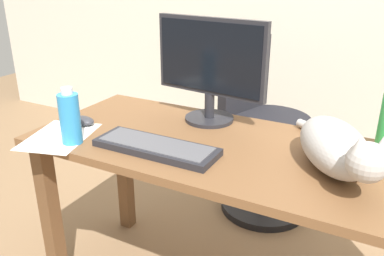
{
  "coord_description": "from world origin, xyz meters",
  "views": [
    {
      "loc": [
        0.47,
        -1.2,
        1.3
      ],
      "look_at": [
        -0.15,
        -0.04,
        0.77
      ],
      "focal_mm": 37.52,
      "sensor_mm": 36.0,
      "label": 1
    }
  ],
  "objects_px": {
    "water_bottle": "(70,118)",
    "keyboard": "(156,147)",
    "monitor": "(210,66)",
    "office_chair": "(261,139)",
    "computer_mouse": "(82,121)",
    "cat": "(337,147)"
  },
  "relations": [
    {
      "from": "monitor",
      "to": "water_bottle",
      "type": "distance_m",
      "value": 0.57
    },
    {
      "from": "computer_mouse",
      "to": "water_bottle",
      "type": "xyz_separation_m",
      "value": [
        0.09,
        -0.15,
        0.08
      ]
    },
    {
      "from": "monitor",
      "to": "water_bottle",
      "type": "height_order",
      "value": "monitor"
    },
    {
      "from": "keyboard",
      "to": "cat",
      "type": "relative_size",
      "value": 0.81
    },
    {
      "from": "keyboard",
      "to": "monitor",
      "type": "bearing_deg",
      "value": 84.37
    },
    {
      "from": "office_chair",
      "to": "cat",
      "type": "relative_size",
      "value": 1.77
    },
    {
      "from": "water_bottle",
      "to": "computer_mouse",
      "type": "bearing_deg",
      "value": 120.99
    },
    {
      "from": "keyboard",
      "to": "water_bottle",
      "type": "xyz_separation_m",
      "value": [
        -0.3,
        -0.08,
        0.08
      ]
    },
    {
      "from": "office_chair",
      "to": "cat",
      "type": "bearing_deg",
      "value": -58.1
    },
    {
      "from": "office_chair",
      "to": "keyboard",
      "type": "relative_size",
      "value": 2.18
    },
    {
      "from": "monitor",
      "to": "water_bottle",
      "type": "bearing_deg",
      "value": -127.84
    },
    {
      "from": "water_bottle",
      "to": "keyboard",
      "type": "bearing_deg",
      "value": 15.59
    },
    {
      "from": "office_chair",
      "to": "keyboard",
      "type": "xyz_separation_m",
      "value": [
        -0.08,
        -0.92,
        0.3
      ]
    },
    {
      "from": "office_chair",
      "to": "monitor",
      "type": "height_order",
      "value": "monitor"
    },
    {
      "from": "office_chair",
      "to": "monitor",
      "type": "bearing_deg",
      "value": -94.89
    },
    {
      "from": "cat",
      "to": "water_bottle",
      "type": "xyz_separation_m",
      "value": [
        -0.87,
        -0.22,
        0.01
      ]
    },
    {
      "from": "keyboard",
      "to": "computer_mouse",
      "type": "height_order",
      "value": "computer_mouse"
    },
    {
      "from": "cat",
      "to": "computer_mouse",
      "type": "bearing_deg",
      "value": -175.82
    },
    {
      "from": "computer_mouse",
      "to": "keyboard",
      "type": "bearing_deg",
      "value": -9.45
    },
    {
      "from": "office_chair",
      "to": "computer_mouse",
      "type": "bearing_deg",
      "value": -119.23
    },
    {
      "from": "office_chair",
      "to": "keyboard",
      "type": "distance_m",
      "value": 0.97
    },
    {
      "from": "office_chair",
      "to": "water_bottle",
      "type": "bearing_deg",
      "value": -111.09
    }
  ]
}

